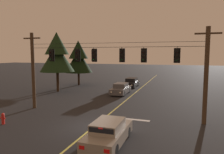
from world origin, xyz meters
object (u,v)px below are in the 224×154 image
traffic_light_centre (94,55)px  fire_hydrant (3,118)px  traffic_light_rightmost (144,55)px  car_oncoming_lead (121,89)px  traffic_light_left_inner (77,55)px  car_oncoming_trailing (131,83)px  traffic_light_leftmost (51,55)px  tree_verge_near (57,54)px  tree_verge_far (78,58)px  car_waiting_near_lane (109,133)px  traffic_light_far_right (177,55)px  traffic_light_right_inner (122,55)px

traffic_light_centre → fire_hydrant: traffic_light_centre is taller
traffic_light_rightmost → car_oncoming_lead: traffic_light_rightmost is taller
traffic_light_left_inner → fire_hydrant: size_ratio=1.45×
car_oncoming_lead → traffic_light_rightmost: bearing=-64.4°
traffic_light_left_inner → car_oncoming_trailing: (1.19, 15.76, -4.39)m
traffic_light_rightmost → fire_hydrant: size_ratio=1.45×
traffic_light_leftmost → tree_verge_near: tree_verge_near is taller
tree_verge_near → tree_verge_far: size_ratio=1.10×
traffic_light_leftmost → car_waiting_near_lane: bearing=-36.7°
traffic_light_leftmost → car_oncoming_trailing: traffic_light_leftmost is taller
traffic_light_leftmost → traffic_light_centre: same height
traffic_light_centre → car_oncoming_trailing: 16.36m
car_waiting_near_lane → car_oncoming_trailing: size_ratio=0.98×
car_waiting_near_lane → fire_hydrant: bearing=174.4°
traffic_light_leftmost → traffic_light_rightmost: size_ratio=1.00×
traffic_light_leftmost → traffic_light_far_right: 10.88m
traffic_light_far_right → car_waiting_near_lane: bearing=-122.2°
traffic_light_left_inner → traffic_light_centre: same height
fire_hydrant → tree_verge_near: bearing=105.9°
traffic_light_rightmost → car_waiting_near_lane: 7.12m
traffic_light_centre → traffic_light_rightmost: 4.21m
traffic_light_leftmost → tree_verge_far: tree_verge_far is taller
traffic_light_rightmost → car_oncoming_trailing: bearing=106.2°
tree_verge_near → fire_hydrant: bearing=-74.1°
car_oncoming_lead → fire_hydrant: size_ratio=5.26×
traffic_light_leftmost → traffic_light_rightmost: 8.38m
traffic_light_centre → traffic_light_far_right: same height
car_oncoming_lead → fire_hydrant: car_oncoming_lead is taller
car_waiting_near_lane → car_oncoming_lead: 15.46m
fire_hydrant → car_oncoming_trailing: bearing=76.5°
traffic_light_right_inner → car_oncoming_trailing: bearing=100.1°
traffic_light_far_right → tree_verge_far: (-15.81, 14.93, -0.57)m
traffic_light_right_inner → traffic_light_rightmost: bearing=0.0°
traffic_light_leftmost → tree_verge_near: size_ratio=0.15×
traffic_light_far_right → tree_verge_far: size_ratio=0.17×
traffic_light_rightmost → car_oncoming_trailing: size_ratio=0.28×
car_oncoming_lead → car_oncoming_trailing: same height
tree_verge_far → fire_hydrant: (3.83, -19.61, -4.02)m
traffic_light_rightmost → car_oncoming_lead: (-4.55, 9.52, -4.39)m
traffic_light_far_right → tree_verge_far: 21.76m
tree_verge_far → tree_verge_near: bearing=-89.4°
traffic_light_left_inner → traffic_light_leftmost: bearing=180.0°
traffic_light_centre → car_oncoming_lead: 10.49m
car_oncoming_trailing → tree_verge_far: 9.56m
traffic_light_left_inner → tree_verge_far: size_ratio=0.17×
traffic_light_centre → car_waiting_near_lane: 7.75m
car_oncoming_lead → fire_hydrant: 15.04m
traffic_light_left_inner → traffic_light_rightmost: (5.78, 0.00, 0.00)m
tree_verge_far → car_waiting_near_lane: bearing=-58.9°
traffic_light_far_right → fire_hydrant: bearing=-158.7°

